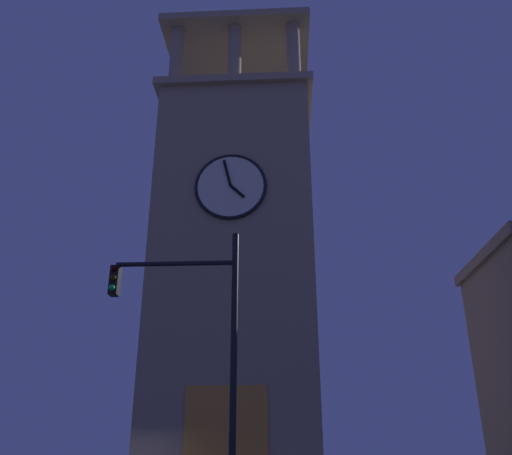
# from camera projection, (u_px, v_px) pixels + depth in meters

# --- Properties ---
(clocktower) EXTENTS (7.93, 6.98, 25.94)m
(clocktower) POSITION_uv_depth(u_px,v_px,m) (236.00, 268.00, 26.20)
(clocktower) COLOR gray
(clocktower) RESTS_ON ground_plane
(traffic_signal_mid) EXTENTS (3.19, 0.41, 6.73)m
(traffic_signal_mid) POSITION_uv_depth(u_px,v_px,m) (196.00, 331.00, 12.74)
(traffic_signal_mid) COLOR black
(traffic_signal_mid) RESTS_ON ground_plane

